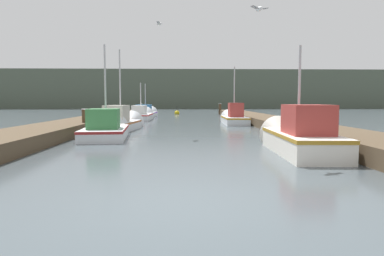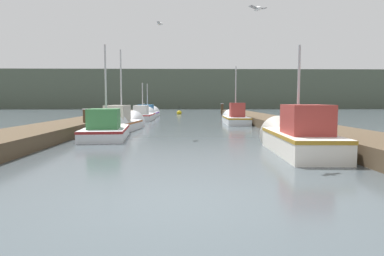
% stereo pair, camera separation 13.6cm
% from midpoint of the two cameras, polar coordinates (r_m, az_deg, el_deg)
% --- Properties ---
extents(ground_plane, '(200.00, 200.00, 0.00)m').
position_cam_midpoint_polar(ground_plane, '(5.65, -1.95, -12.36)').
color(ground_plane, '#424C51').
extents(dock_left, '(2.56, 40.00, 0.53)m').
position_cam_midpoint_polar(dock_left, '(22.26, -16.90, 0.84)').
color(dock_left, '#4C3D2B').
rests_on(dock_left, ground_plane).
extents(dock_right, '(2.56, 40.00, 0.53)m').
position_cam_midpoint_polar(dock_right, '(22.23, 13.87, 0.90)').
color(dock_right, '#4C3D2B').
rests_on(dock_right, ground_plane).
extents(distant_shore_ridge, '(120.00, 16.00, 7.76)m').
position_cam_midpoint_polar(distant_shore_ridge, '(74.93, -1.43, 6.31)').
color(distant_shore_ridge, '#4C5647').
rests_on(distant_shore_ridge, ground_plane).
extents(fishing_boat_0, '(1.73, 5.19, 3.76)m').
position_cam_midpoint_polar(fishing_boat_0, '(11.48, 17.34, -1.32)').
color(fishing_boat_0, silver).
rests_on(fishing_boat_0, ground_plane).
extents(fishing_boat_1, '(2.16, 4.95, 4.66)m').
position_cam_midpoint_polar(fishing_boat_1, '(15.91, -13.65, -0.09)').
color(fishing_boat_1, silver).
rests_on(fishing_boat_1, ground_plane).
extents(fishing_boat_2, '(2.06, 5.04, 4.95)m').
position_cam_midpoint_polar(fishing_boat_2, '(19.79, -11.19, 0.93)').
color(fishing_boat_2, silver).
rests_on(fishing_boat_2, ground_plane).
extents(fishing_boat_3, '(1.60, 5.06, 4.46)m').
position_cam_midpoint_polar(fishing_boat_3, '(24.63, 7.31, 1.68)').
color(fishing_boat_3, silver).
rests_on(fishing_boat_3, ground_plane).
extents(fishing_boat_4, '(1.82, 5.86, 3.69)m').
position_cam_midpoint_polar(fishing_boat_4, '(29.80, -7.96, 2.12)').
color(fishing_boat_4, silver).
rests_on(fishing_boat_4, ground_plane).
extents(fishing_boat_5, '(2.10, 6.27, 3.93)m').
position_cam_midpoint_polar(fishing_boat_5, '(35.23, -7.16, 2.46)').
color(fishing_boat_5, silver).
rests_on(fishing_boat_5, ground_plane).
extents(mooring_piling_0, '(0.33, 0.33, 1.06)m').
position_cam_midpoint_polar(mooring_piling_0, '(30.78, 7.04, 2.51)').
color(mooring_piling_0, '#473523').
rests_on(mooring_piling_0, ground_plane).
extents(mooring_piling_1, '(0.31, 0.31, 1.23)m').
position_cam_midpoint_polar(mooring_piling_1, '(18.20, -17.09, 1.17)').
color(mooring_piling_1, '#473523').
rests_on(mooring_piling_1, ground_plane).
extents(mooring_piling_2, '(0.36, 0.36, 1.30)m').
position_cam_midpoint_polar(mooring_piling_2, '(40.30, 5.14, 3.18)').
color(mooring_piling_2, '#473523').
rests_on(mooring_piling_2, ground_plane).
extents(mooring_piling_3, '(0.26, 0.26, 1.30)m').
position_cam_midpoint_polar(mooring_piling_3, '(40.30, -7.98, 3.15)').
color(mooring_piling_3, '#473523').
rests_on(mooring_piling_3, ground_plane).
extents(channel_buoy, '(0.59, 0.59, 1.09)m').
position_cam_midpoint_polar(channel_buoy, '(40.80, -2.06, 2.53)').
color(channel_buoy, gold).
rests_on(channel_buoy, ground_plane).
extents(seagull_lead, '(0.31, 0.56, 0.12)m').
position_cam_midpoint_polar(seagull_lead, '(16.84, -5.14, 16.91)').
color(seagull_lead, white).
extents(seagull_1, '(0.54, 0.35, 0.12)m').
position_cam_midpoint_polar(seagull_1, '(10.02, 11.32, 18.93)').
color(seagull_1, white).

